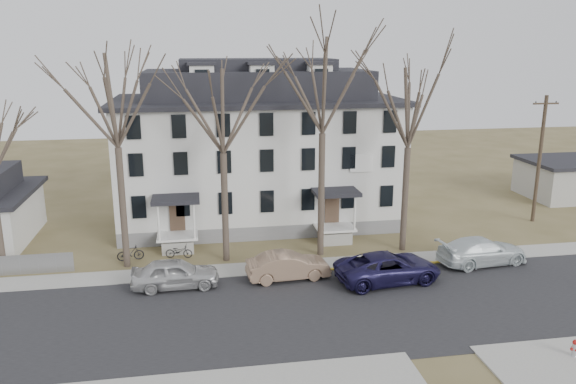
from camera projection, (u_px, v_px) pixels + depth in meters
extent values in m
plane|color=brown|center=(345.00, 330.00, 26.43)|extent=(120.00, 120.00, 0.00)
cube|color=#27272A|center=(335.00, 310.00, 28.34)|extent=(120.00, 10.00, 0.04)
cube|color=#A09F97|center=(311.00, 266.00, 34.06)|extent=(120.00, 2.00, 0.08)
cube|color=gold|center=(395.00, 266.00, 34.00)|extent=(14.00, 0.25, 0.06)
cube|color=slate|center=(259.00, 213.00, 43.16)|extent=(20.00, 10.00, 1.00)
cube|color=silver|center=(258.00, 155.00, 42.02)|extent=(20.00, 10.00, 8.00)
cube|color=black|center=(257.00, 100.00, 40.98)|extent=(20.80, 10.80, 0.30)
cube|color=black|center=(257.00, 84.00, 40.69)|extent=(16.00, 7.00, 2.00)
cube|color=black|center=(257.00, 64.00, 40.33)|extent=(11.00, 4.50, 0.80)
cube|color=white|center=(178.00, 236.00, 36.39)|extent=(2.60, 2.00, 0.16)
cube|color=white|center=(335.00, 227.00, 38.06)|extent=(2.60, 2.00, 0.16)
cube|color=white|center=(362.00, 163.00, 38.16)|extent=(1.60, 0.08, 1.20)
cube|color=#A09F97|center=(573.00, 180.00, 49.28)|extent=(8.00, 6.00, 3.00)
cube|color=black|center=(575.00, 161.00, 48.85)|extent=(8.50, 6.50, 0.30)
cylinder|color=#473B31|center=(123.00, 209.00, 33.10)|extent=(0.40, 0.40, 7.28)
cylinder|color=#473B31|center=(225.00, 208.00, 34.13)|extent=(0.40, 0.40, 6.76)
cylinder|color=#473B31|center=(321.00, 196.00, 34.95)|extent=(0.40, 0.40, 7.80)
cylinder|color=#473B31|center=(405.00, 200.00, 35.96)|extent=(0.40, 0.40, 6.76)
cylinder|color=#3D3023|center=(539.00, 160.00, 41.54)|extent=(0.28, 0.28, 9.50)
cube|color=#3D3023|center=(546.00, 104.00, 40.48)|extent=(2.00, 0.12, 0.12)
imported|color=silver|center=(175.00, 274.00, 30.78)|extent=(4.80, 2.01, 1.62)
imported|color=#91725A|center=(288.00, 267.00, 31.93)|extent=(4.84, 2.02, 1.55)
imported|color=#1B173E|center=(388.00, 268.00, 31.56)|extent=(6.24, 3.42, 1.66)
imported|color=silver|center=(482.00, 251.00, 34.16)|extent=(5.84, 2.96, 1.62)
imported|color=black|center=(179.00, 252.00, 35.13)|extent=(1.75, 0.85, 0.88)
imported|color=black|center=(131.00, 253.00, 34.72)|extent=(1.68, 0.66, 0.98)
cylinder|color=#B7B7BA|center=(573.00, 357.00, 24.07)|extent=(0.33, 0.33, 0.06)
cylinder|color=#B7B7BA|center=(574.00, 350.00, 23.99)|extent=(0.22, 0.22, 0.57)
sphere|color=#A51411|center=(576.00, 342.00, 23.90)|extent=(0.24, 0.24, 0.24)
cylinder|color=#A51411|center=(575.00, 349.00, 23.98)|extent=(0.35, 0.12, 0.12)
cylinder|color=#A51411|center=(575.00, 349.00, 23.98)|extent=(0.12, 0.30, 0.12)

